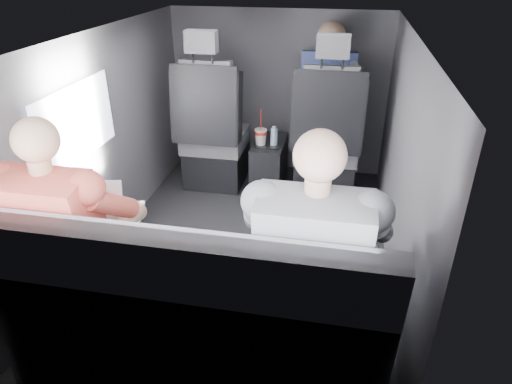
% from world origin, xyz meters
% --- Properties ---
extents(floor, '(2.60, 2.60, 0.00)m').
position_xyz_m(floor, '(0.00, 0.00, 0.00)').
color(floor, black).
rests_on(floor, ground).
extents(ceiling, '(2.60, 2.60, 0.00)m').
position_xyz_m(ceiling, '(0.00, 0.00, 1.35)').
color(ceiling, '#B2B2AD').
rests_on(ceiling, panel_back).
extents(panel_left, '(0.02, 2.60, 1.35)m').
position_xyz_m(panel_left, '(-0.90, 0.00, 0.68)').
color(panel_left, '#56565B').
rests_on(panel_left, floor).
extents(panel_right, '(0.02, 2.60, 1.35)m').
position_xyz_m(panel_right, '(0.90, 0.00, 0.68)').
color(panel_right, '#56565B').
rests_on(panel_right, floor).
extents(panel_front, '(1.80, 0.02, 1.35)m').
position_xyz_m(panel_front, '(0.00, 1.30, 0.68)').
color(panel_front, '#56565B').
rests_on(panel_front, floor).
extents(panel_back, '(1.80, 0.02, 1.35)m').
position_xyz_m(panel_back, '(0.00, -1.30, 0.68)').
color(panel_back, '#56565B').
rests_on(panel_back, floor).
extents(side_window, '(0.02, 0.75, 0.42)m').
position_xyz_m(side_window, '(-0.88, -0.30, 0.90)').
color(side_window, white).
rests_on(side_window, panel_left).
extents(seatbelt, '(0.35, 0.11, 0.59)m').
position_xyz_m(seatbelt, '(0.45, 0.67, 0.80)').
color(seatbelt, black).
rests_on(seatbelt, front_seat_right).
extents(front_seat_left, '(0.52, 0.58, 1.26)m').
position_xyz_m(front_seat_left, '(-0.45, 0.84, 0.40)').
color(front_seat_left, black).
rests_on(front_seat_left, floor).
extents(front_seat_right, '(0.52, 0.58, 1.26)m').
position_xyz_m(front_seat_right, '(0.45, 0.84, 0.40)').
color(front_seat_right, black).
rests_on(front_seat_right, floor).
extents(center_console, '(0.24, 0.48, 0.41)m').
position_xyz_m(center_console, '(0.00, 0.88, 0.20)').
color(center_console, black).
rests_on(center_console, floor).
extents(rear_bench, '(1.60, 0.57, 0.92)m').
position_xyz_m(rear_bench, '(0.00, -1.06, 0.31)').
color(rear_bench, '#57575C').
rests_on(rear_bench, floor).
extents(soda_cup, '(0.10, 0.10, 0.29)m').
position_xyz_m(soda_cup, '(-0.06, 0.79, 0.47)').
color(soda_cup, white).
rests_on(soda_cup, center_console).
extents(water_bottle, '(0.06, 0.06, 0.16)m').
position_xyz_m(water_bottle, '(0.05, 0.81, 0.47)').
color(water_bottle, '#9BBDD1').
rests_on(water_bottle, center_console).
extents(laptop_white, '(0.41, 0.42, 0.26)m').
position_xyz_m(laptop_white, '(-0.55, -0.78, 0.64)').
color(laptop_white, silver).
rests_on(laptop_white, passenger_rear_left).
extents(laptop_black, '(0.38, 0.40, 0.23)m').
position_xyz_m(laptop_black, '(0.49, -0.80, 0.63)').
color(laptop_black, black).
rests_on(laptop_black, passenger_rear_right).
extents(passenger_rear_left, '(0.49, 0.61, 1.21)m').
position_xyz_m(passenger_rear_left, '(-0.56, -0.97, 0.62)').
color(passenger_rear_left, '#302F34').
rests_on(passenger_rear_left, rear_bench).
extents(passenger_rear_right, '(0.51, 0.63, 1.24)m').
position_xyz_m(passenger_rear_right, '(0.49, -0.97, 0.63)').
color(passenger_rear_right, navy).
rests_on(passenger_rear_right, rear_bench).
extents(passenger_front_right, '(0.42, 0.42, 0.87)m').
position_xyz_m(passenger_front_right, '(0.42, 1.10, 0.76)').
color(passenger_front_right, navy).
rests_on(passenger_front_right, front_seat_right).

